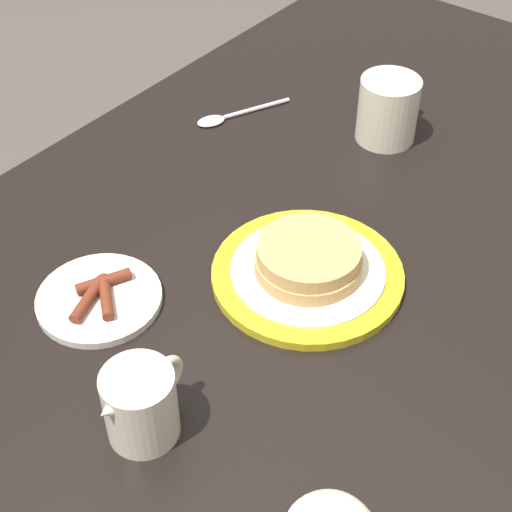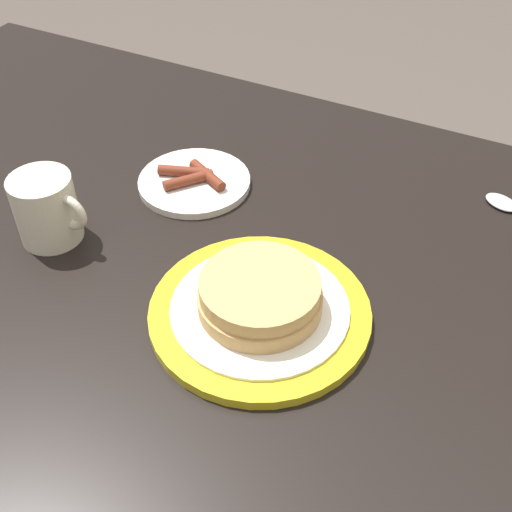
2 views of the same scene
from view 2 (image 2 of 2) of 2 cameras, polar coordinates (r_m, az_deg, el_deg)
The scene contains 4 objects.
dining_table at distance 0.80m, azimuth 1.83°, elevation -8.46°, with size 1.60×0.85×0.74m.
pancake_plate at distance 0.68m, azimuth 0.24°, elevation -4.28°, with size 0.24×0.24×0.05m.
side_plate_bacon at distance 0.87m, azimuth -5.52°, elevation 6.64°, with size 0.15×0.15×0.02m.
creamer_pitcher at distance 0.80m, azimuth -18.22°, elevation 4.15°, with size 0.11×0.07×0.09m.
Camera 2 is at (0.21, -0.46, 1.25)m, focal length 45.00 mm.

